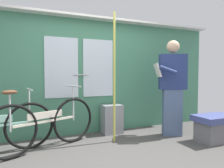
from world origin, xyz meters
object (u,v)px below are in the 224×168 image
Objects in this scene: handrail_pole at (114,77)px; bench_seat_corner at (215,127)px; trash_bin_by_wall at (112,119)px; bicycle_near_door at (45,124)px; passenger_reading_newspaper at (172,85)px.

bench_seat_corner is (1.59, -0.65, -0.85)m from handrail_pole.
handrail_pole is 3.12× the size of bench_seat_corner.
trash_bin_by_wall is 0.94m from handrail_pole.
bicycle_near_door reaches higher than bench_seat_corner.
bench_seat_corner is (1.44, -1.11, -0.04)m from trash_bin_by_wall.
passenger_reading_newspaper is 1.01m from bench_seat_corner.
bicycle_near_door is 2.79m from bench_seat_corner.
passenger_reading_newspaper is at bearing 128.79° from bench_seat_corner.
handrail_pole reaches higher than trash_bin_by_wall.
trash_bin_by_wall reaches higher than bench_seat_corner.
bicycle_near_door reaches higher than trash_bin_by_wall.
handrail_pole is at bearing 157.59° from bench_seat_corner.
passenger_reading_newspaper reaches higher than bicycle_near_door.
bicycle_near_door is 1.31m from handrail_pole.
handrail_pole is (1.11, -0.04, 0.69)m from bicycle_near_door.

